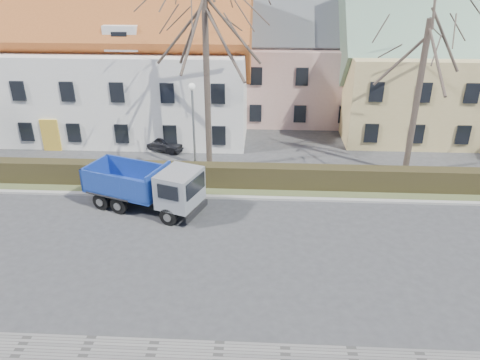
# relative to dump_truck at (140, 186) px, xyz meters

# --- Properties ---
(ground) EXTENTS (120.00, 120.00, 0.00)m
(ground) POSITION_rel_dump_truck_xyz_m (4.96, -3.31, -1.29)
(ground) COLOR #38383A
(curb_far) EXTENTS (80.00, 0.30, 0.12)m
(curb_far) POSITION_rel_dump_truck_xyz_m (4.96, 1.29, -1.23)
(curb_far) COLOR #A19E98
(curb_far) RESTS_ON ground
(grass_strip) EXTENTS (80.00, 3.00, 0.10)m
(grass_strip) POSITION_rel_dump_truck_xyz_m (4.96, 2.89, -1.24)
(grass_strip) COLOR #49532E
(grass_strip) RESTS_ON ground
(hedge) EXTENTS (60.00, 0.90, 1.30)m
(hedge) POSITION_rel_dump_truck_xyz_m (4.96, 2.69, -0.64)
(hedge) COLOR #2D2716
(hedge) RESTS_ON ground
(building_white) EXTENTS (26.80, 10.80, 9.50)m
(building_white) POSITION_rel_dump_truck_xyz_m (-8.04, 12.69, 3.46)
(building_white) COLOR white
(building_white) RESTS_ON ground
(building_pink) EXTENTS (10.80, 8.80, 8.00)m
(building_pink) POSITION_rel_dump_truck_xyz_m (8.96, 16.69, 2.71)
(building_pink) COLOR tan
(building_pink) RESTS_ON ground
(building_yellow) EXTENTS (18.80, 10.80, 8.50)m
(building_yellow) POSITION_rel_dump_truck_xyz_m (20.96, 13.69, 2.96)
(building_yellow) COLOR #D4B974
(building_yellow) RESTS_ON ground
(tree_1) EXTENTS (9.20, 9.20, 12.65)m
(tree_1) POSITION_rel_dump_truck_xyz_m (2.96, 5.19, 5.04)
(tree_1) COLOR #41362D
(tree_1) RESTS_ON ground
(tree_2) EXTENTS (8.00, 8.00, 11.00)m
(tree_2) POSITION_rel_dump_truck_xyz_m (14.96, 5.19, 4.21)
(tree_2) COLOR #41362D
(tree_2) RESTS_ON ground
(dump_truck) EXTENTS (6.86, 4.43, 2.57)m
(dump_truck) POSITION_rel_dump_truck_xyz_m (0.00, 0.00, 0.00)
(dump_truck) COLOR navy
(dump_truck) RESTS_ON ground
(streetlight) EXTENTS (0.45, 0.45, 5.82)m
(streetlight) POSITION_rel_dump_truck_xyz_m (2.32, 3.69, 1.62)
(streetlight) COLOR gray
(streetlight) RESTS_ON ground
(cart_frame) EXTENTS (0.79, 0.65, 0.63)m
(cart_frame) POSITION_rel_dump_truck_xyz_m (2.41, 0.46, -0.97)
(cart_frame) COLOR silver
(cart_frame) RESTS_ON ground
(parked_car_a) EXTENTS (3.66, 2.28, 1.16)m
(parked_car_a) POSITION_rel_dump_truck_xyz_m (-0.71, 8.12, -0.70)
(parked_car_a) COLOR #242429
(parked_car_a) RESTS_ON ground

